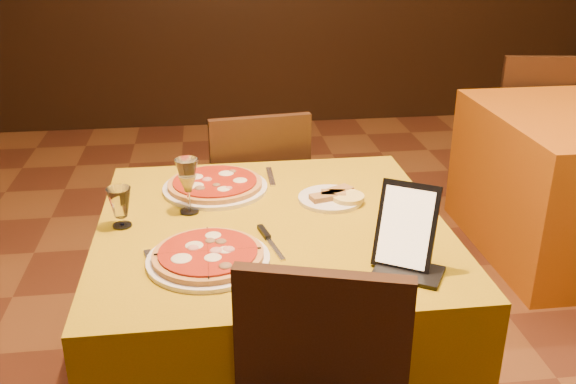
{
  "coord_description": "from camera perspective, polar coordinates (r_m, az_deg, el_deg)",
  "views": [
    {
      "loc": [
        -0.54,
        -1.85,
        1.65
      ],
      "look_at": [
        -0.31,
        -0.03,
        0.86
      ],
      "focal_mm": 40.0,
      "sensor_mm": 36.0,
      "label": 1
    }
  ],
  "objects": [
    {
      "name": "main_table",
      "position": [
        2.24,
        -1.36,
        -11.32
      ],
      "size": [
        1.1,
        1.1,
        0.75
      ],
      "primitive_type": "cube",
      "color": "#AA880A",
      "rests_on": "floor"
    },
    {
      "name": "chair_main_far",
      "position": [
        2.93,
        -3.12,
        -0.84
      ],
      "size": [
        0.51,
        0.51,
        0.91
      ],
      "primitive_type": null,
      "rotation": [
        0.0,
        0.0,
        3.26
      ],
      "color": "black",
      "rests_on": "floor"
    },
    {
      "name": "chair_side_far",
      "position": [
        4.32,
        19.99,
        5.83
      ],
      "size": [
        0.48,
        0.48,
        0.91
      ],
      "primitive_type": null,
      "rotation": [
        0.0,
        0.0,
        2.99
      ],
      "color": "black",
      "rests_on": "floor"
    },
    {
      "name": "pizza_near",
      "position": [
        1.83,
        -7.1,
        -5.75
      ],
      "size": [
        0.35,
        0.35,
        0.03
      ],
      "rotation": [
        0.0,
        0.0,
        -0.36
      ],
      "color": "white",
      "rests_on": "main_table"
    },
    {
      "name": "pizza_far",
      "position": [
        2.3,
        -6.49,
        0.57
      ],
      "size": [
        0.37,
        0.37,
        0.03
      ],
      "rotation": [
        0.0,
        0.0,
        0.38
      ],
      "color": "white",
      "rests_on": "main_table"
    },
    {
      "name": "cutlet_dish",
      "position": [
        2.2,
        3.8,
        -0.45
      ],
      "size": [
        0.22,
        0.22,
        0.03
      ],
      "rotation": [
        0.0,
        0.0,
        -0.39
      ],
      "color": "white",
      "rests_on": "main_table"
    },
    {
      "name": "wine_glass",
      "position": [
        2.11,
        -8.89,
        0.56
      ],
      "size": [
        0.1,
        0.1,
        0.19
      ],
      "primitive_type": null,
      "rotation": [
        0.0,
        0.0,
        -0.28
      ],
      "color": "tan",
      "rests_on": "main_table"
    },
    {
      "name": "water_glass",
      "position": [
        2.06,
        -14.68,
        -1.35
      ],
      "size": [
        0.06,
        0.06,
        0.13
      ],
      "primitive_type": null,
      "rotation": [
        0.0,
        0.0,
        -0.01
      ],
      "color": "white",
      "rests_on": "main_table"
    },
    {
      "name": "tablet",
      "position": [
        1.78,
        10.45,
        -3.01
      ],
      "size": [
        0.19,
        0.17,
        0.23
      ],
      "primitive_type": "cube",
      "rotation": [
        -0.35,
        0.0,
        -0.55
      ],
      "color": "black",
      "rests_on": "main_table"
    },
    {
      "name": "knife",
      "position": [
        1.9,
        -1.36,
        -4.8
      ],
      "size": [
        0.06,
        0.19,
        0.01
      ],
      "primitive_type": "cube",
      "rotation": [
        0.0,
        0.0,
        1.79
      ],
      "color": "silver",
      "rests_on": "main_table"
    },
    {
      "name": "fork_near",
      "position": [
        1.84,
        -12.02,
        -6.33
      ],
      "size": [
        0.06,
        0.18,
        0.01
      ],
      "primitive_type": "cube",
      "rotation": [
        0.0,
        0.0,
        1.79
      ],
      "color": "#A8A9AF",
      "rests_on": "main_table"
    },
    {
      "name": "fork_far",
      "position": [
        2.4,
        -1.56,
        1.39
      ],
      "size": [
        0.02,
        0.18,
        0.01
      ],
      "primitive_type": "cube",
      "rotation": [
        0.0,
        0.0,
        1.56
      ],
      "color": "silver",
      "rests_on": "main_table"
    }
  ]
}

